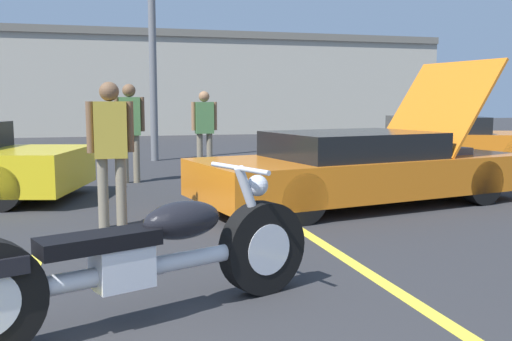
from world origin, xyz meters
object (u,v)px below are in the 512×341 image
at_px(spectator_near_motorcycle, 204,125).
at_px(spectator_midground, 130,124).
at_px(motorcycle, 142,260).
at_px(parked_car_right_row, 441,142).
at_px(spectator_by_show_car, 111,142).
at_px(show_car_hood_open, 364,167).

bearing_deg(spectator_near_motorcycle, spectator_midground, -144.57).
xyz_separation_m(motorcycle, spectator_near_motorcycle, (1.79, 7.68, 0.55)).
bearing_deg(parked_car_right_row, spectator_by_show_car, -127.54).
bearing_deg(spectator_near_motorcycle, motorcycle, -103.10).
height_order(show_car_hood_open, spectator_near_motorcycle, show_car_hood_open).
height_order(motorcycle, show_car_hood_open, show_car_hood_open).
distance_m(show_car_hood_open, spectator_near_motorcycle, 4.38).
bearing_deg(spectator_by_show_car, show_car_hood_open, 10.82).
bearing_deg(spectator_midground, spectator_near_motorcycle, 35.43).
bearing_deg(spectator_by_show_car, spectator_near_motorcycle, 67.96).
relative_size(spectator_near_motorcycle, spectator_midground, 0.94).
distance_m(motorcycle, show_car_hood_open, 4.90).
distance_m(show_car_hood_open, parked_car_right_row, 5.22).
bearing_deg(parked_car_right_row, spectator_midground, -152.97).
relative_size(show_car_hood_open, spectator_near_motorcycle, 3.04).
xyz_separation_m(spectator_near_motorcycle, spectator_midground, (-1.52, -1.08, 0.07)).
distance_m(motorcycle, parked_car_right_row, 10.12).
bearing_deg(spectator_near_motorcycle, show_car_hood_open, -69.33).
distance_m(spectator_near_motorcycle, spectator_by_show_car, 5.11).
bearing_deg(spectator_by_show_car, motorcycle, -87.48).
distance_m(show_car_hood_open, spectator_midground, 4.31).
bearing_deg(spectator_midground, motorcycle, -92.31).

